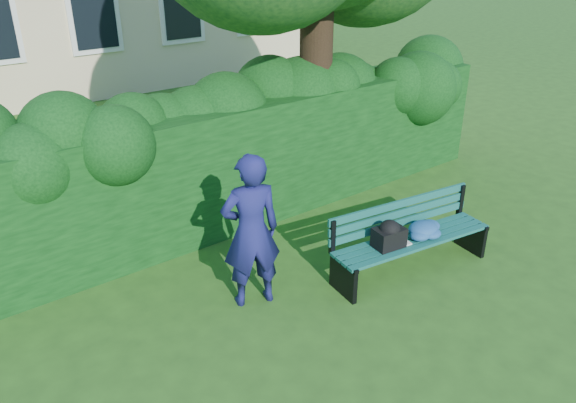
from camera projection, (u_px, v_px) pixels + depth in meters
ground at (318, 288)px, 6.89m from camera, size 80.00×80.00×0.00m
hedge at (220, 167)px, 8.07m from camera, size 10.00×1.00×1.80m
park_bench at (409, 235)px, 7.06m from camera, size 2.25×0.86×0.89m
man_reading at (251, 232)px, 6.26m from camera, size 0.78×0.63×1.85m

